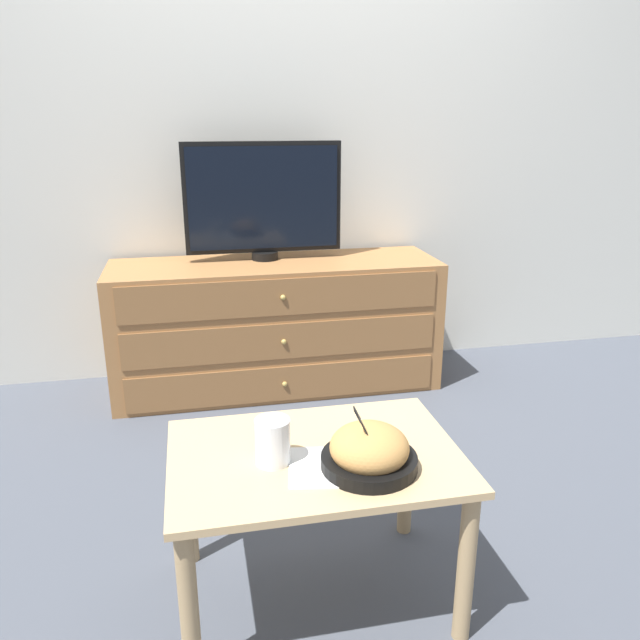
{
  "coord_description": "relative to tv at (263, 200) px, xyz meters",
  "views": [
    {
      "loc": [
        -0.5,
        -3.07,
        1.27
      ],
      "look_at": [
        -0.13,
        -1.34,
        0.68
      ],
      "focal_mm": 35.0,
      "sensor_mm": 36.0,
      "label": 1
    }
  ],
  "objects": [
    {
      "name": "napkin",
      "position": [
        -0.05,
        -1.58,
        -0.45
      ],
      "size": [
        0.21,
        0.21,
        0.0
      ],
      "color": "white",
      "rests_on": "coffee_table"
    },
    {
      "name": "dresser",
      "position": [
        0.04,
        -0.08,
        -0.59
      ],
      "size": [
        1.53,
        0.48,
        0.61
      ],
      "color": "#9E6B3D",
      "rests_on": "ground_plane"
    },
    {
      "name": "wall_back",
      "position": [
        0.16,
        0.21,
        0.41
      ],
      "size": [
        12.0,
        0.05,
        2.6
      ],
      "color": "silver",
      "rests_on": "ground_plane"
    },
    {
      "name": "drink_cup",
      "position": [
        -0.17,
        -1.53,
        -0.4
      ],
      "size": [
        0.09,
        0.09,
        0.12
      ],
      "color": "beige",
      "rests_on": "coffee_table"
    },
    {
      "name": "ground_plane",
      "position": [
        0.16,
        0.19,
        -0.89
      ],
      "size": [
        12.0,
        12.0,
        0.0
      ],
      "primitive_type": "plane",
      "color": "#474C56"
    },
    {
      "name": "tv",
      "position": [
        0.0,
        0.0,
        0.0
      ],
      "size": [
        0.73,
        0.12,
        0.54
      ],
      "color": "black",
      "rests_on": "dresser"
    },
    {
      "name": "takeout_bowl",
      "position": [
        0.05,
        -1.61,
        -0.41
      ],
      "size": [
        0.24,
        0.24,
        0.18
      ],
      "color": "black",
      "rests_on": "coffee_table"
    },
    {
      "name": "coffee_table",
      "position": [
        -0.06,
        -1.51,
        -0.53
      ],
      "size": [
        0.74,
        0.51,
        0.44
      ],
      "color": "tan",
      "rests_on": "ground_plane"
    }
  ]
}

